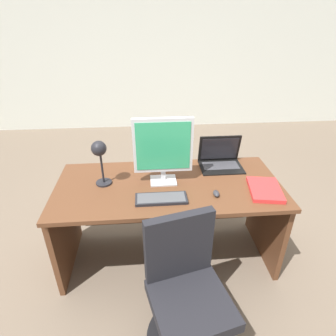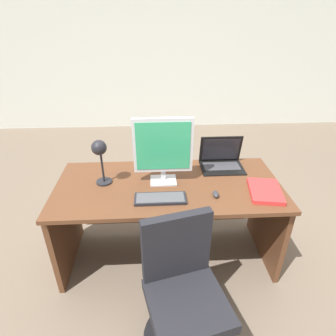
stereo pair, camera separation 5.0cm
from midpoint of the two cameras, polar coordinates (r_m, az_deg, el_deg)
The scene contains 10 objects.
ground at distance 3.83m, azimuth -0.85°, elevation -0.77°, with size 12.00×12.00×0.00m, color #6B5B4C.
back_wall at distance 5.18m, azimuth -1.93°, elevation 23.42°, with size 10.00×0.10×2.80m, color silver.
desk at distance 2.33m, azimuth 0.60°, elevation -7.23°, with size 1.72×0.79×0.75m.
monitor at distance 2.06m, azimuth -0.31°, elevation 4.13°, with size 0.44×0.16×0.51m.
laptop at distance 2.44m, azimuth 11.29°, elevation 2.19°, with size 0.36×0.26×0.25m.
keyboard at distance 1.98m, azimuth -0.84°, elevation -6.20°, with size 0.36×0.14×0.02m.
mouse at distance 2.05m, azimuth 10.32°, elevation -5.25°, with size 0.04×0.08×0.03m.
desk_lamp at distance 2.09m, azimuth -12.96°, elevation 2.92°, with size 0.12×0.14×0.37m.
book at distance 2.18m, azimuth 19.70°, elevation -4.40°, with size 0.27×0.35×0.03m.
office_chair at distance 1.94m, azimuth 4.04°, elevation -24.89°, with size 0.56×0.57×0.87m.
Camera 2 is at (-0.10, -1.82, 1.90)m, focal length 30.11 mm.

